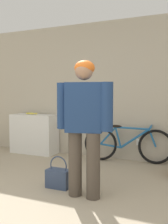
{
  "coord_description": "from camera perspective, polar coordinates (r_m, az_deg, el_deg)",
  "views": [
    {
      "loc": [
        1.59,
        -1.83,
        1.24
      ],
      "look_at": [
        0.33,
        0.97,
        1.02
      ],
      "focal_mm": 42.0,
      "sensor_mm": 36.0,
      "label": 1
    }
  ],
  "objects": [
    {
      "name": "side_shelf",
      "position": [
        5.57,
        -10.76,
        -4.67
      ],
      "size": [
        0.97,
        0.41,
        0.8
      ],
      "color": "white",
      "rests_on": "ground_plane"
    },
    {
      "name": "handbag",
      "position": [
        3.57,
        -5.57,
        -14.02
      ],
      "size": [
        0.31,
        0.18,
        0.42
      ],
      "color": "#334260",
      "rests_on": "ground_plane"
    },
    {
      "name": "person",
      "position": [
        3.08,
        0.01,
        -1.83
      ],
      "size": [
        0.71,
        0.29,
        1.62
      ],
      "rotation": [
        0.0,
        0.0,
        0.25
      ],
      "color": "#4C4238",
      "rests_on": "ground_plane"
    },
    {
      "name": "wall_back",
      "position": [
        5.02,
        5.85,
        4.73
      ],
      "size": [
        8.0,
        0.07,
        2.6
      ],
      "color": "#B7AD99",
      "rests_on": "ground_plane"
    },
    {
      "name": "banana",
      "position": [
        5.55,
        -11.28,
        -0.31
      ],
      "size": [
        0.31,
        0.09,
        0.04
      ],
      "color": "#EAD64C",
      "rests_on": "side_shelf"
    },
    {
      "name": "bicycle",
      "position": [
        4.81,
        9.4,
        -6.89
      ],
      "size": [
        1.59,
        0.46,
        0.68
      ],
      "rotation": [
        0.0,
        0.0,
        0.15
      ],
      "color": "black",
      "rests_on": "ground_plane"
    }
  ]
}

